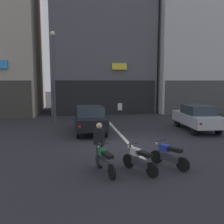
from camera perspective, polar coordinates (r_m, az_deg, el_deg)
ground_plane at (r=12.13m, az=4.24°, el=-7.74°), size 120.00×120.00×0.00m
lane_centre_line at (r=17.86m, az=-0.44°, el=-2.76°), size 0.20×18.00×0.01m
building_mid_block at (r=26.36m, az=-2.82°, el=17.43°), size 9.89×7.79×15.51m
building_far_right at (r=30.09m, az=18.83°, el=21.38°), size 10.33×9.34×21.23m
car_black_crossing_near at (r=14.66m, az=-5.30°, el=-1.55°), size 1.77×4.11×1.64m
car_silver_parked_kerbside at (r=16.19m, az=19.60°, el=-1.10°), size 2.06×4.22×1.64m
car_white_down_street at (r=24.46m, az=-0.13°, el=2.10°), size 2.20×4.27×1.64m
street_lamp at (r=17.84m, az=-13.74°, el=10.07°), size 0.36×0.36×6.63m
motorcycle_green_row_leftmost at (r=8.37m, az=-1.75°, el=-11.49°), size 0.60×1.64×0.98m
motorcycle_white_row_left_mid at (r=8.51m, az=6.55°, el=-11.21°), size 0.87×1.49×0.98m
motorcycle_blue_row_centre at (r=9.16m, az=13.38°, el=-10.00°), size 0.97×1.44×0.98m
person_by_motorcycles at (r=8.82m, az=-3.05°, el=-7.79°), size 0.42×0.38×1.67m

